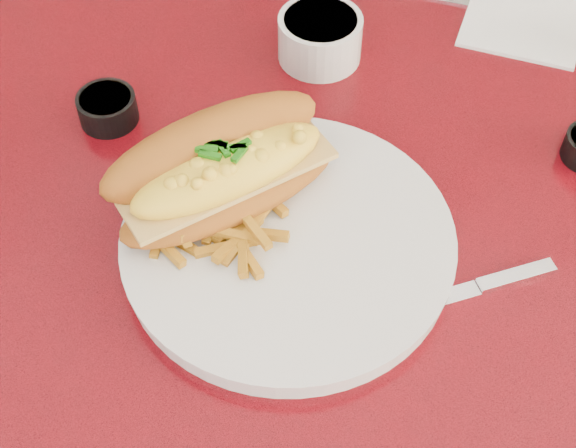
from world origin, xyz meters
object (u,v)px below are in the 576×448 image
(diner_table, at_px, (330,318))
(booth_bench_far, at_px, (434,76))
(mac_hoagie, at_px, (223,168))
(knife, at_px, (469,290))
(gravy_ramekin, at_px, (320,37))
(sauce_cup_left, at_px, (107,107))
(dinner_plate, at_px, (288,242))
(fork, at_px, (208,251))

(diner_table, relative_size, booth_bench_far, 1.03)
(diner_table, distance_m, mac_hoagie, 0.25)
(mac_hoagie, distance_m, knife, 0.25)
(booth_bench_far, distance_m, gravy_ramekin, 0.77)
(booth_bench_far, xyz_separation_m, knife, (0.13, -0.84, 0.49))
(diner_table, height_order, knife, knife)
(mac_hoagie, distance_m, sauce_cup_left, 0.19)
(booth_bench_far, xyz_separation_m, mac_hoagie, (-0.11, -0.82, 0.55))
(diner_table, xyz_separation_m, sauce_cup_left, (-0.27, 0.07, 0.18))
(booth_bench_far, distance_m, mac_hoagie, 0.99)
(mac_hoagie, relative_size, gravy_ramekin, 1.93)
(diner_table, relative_size, mac_hoagie, 5.13)
(dinner_plate, bearing_deg, diner_table, 45.31)
(booth_bench_far, xyz_separation_m, sauce_cup_left, (-0.27, -0.74, 0.50))
(knife, bearing_deg, fork, 154.60)
(mac_hoagie, distance_m, gravy_ramekin, 0.25)
(dinner_plate, relative_size, sauce_cup_left, 4.87)
(diner_table, xyz_separation_m, booth_bench_far, (0.00, 0.81, -0.32))
(gravy_ramekin, relative_size, knife, 0.70)
(fork, distance_m, gravy_ramekin, 0.32)
(diner_table, xyz_separation_m, mac_hoagie, (-0.11, -0.01, 0.23))
(mac_hoagie, bearing_deg, fork, -133.28)
(booth_bench_far, bearing_deg, sauce_cup_left, -110.36)
(gravy_ramekin, distance_m, sauce_cup_left, 0.25)
(fork, height_order, sauce_cup_left, sauce_cup_left)
(fork, bearing_deg, dinner_plate, -90.03)
(mac_hoagie, relative_size, knife, 1.35)
(sauce_cup_left, bearing_deg, knife, -14.08)
(diner_table, height_order, gravy_ramekin, gravy_ramekin)
(dinner_plate, xyz_separation_m, mac_hoagie, (-0.07, 0.03, 0.05))
(mac_hoagie, bearing_deg, dinner_plate, -68.96)
(mac_hoagie, height_order, gravy_ramekin, mac_hoagie)
(booth_bench_far, height_order, gravy_ramekin, booth_bench_far)
(fork, bearing_deg, knife, -110.02)
(mac_hoagie, relative_size, sauce_cup_left, 3.69)
(sauce_cup_left, bearing_deg, gravy_ramekin, 42.30)
(mac_hoagie, height_order, fork, mac_hoagie)
(diner_table, bearing_deg, fork, -143.32)
(diner_table, height_order, sauce_cup_left, sauce_cup_left)
(booth_bench_far, xyz_separation_m, dinner_plate, (-0.04, -0.85, 0.50))
(booth_bench_far, distance_m, dinner_plate, 0.98)
(diner_table, height_order, booth_bench_far, booth_bench_far)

